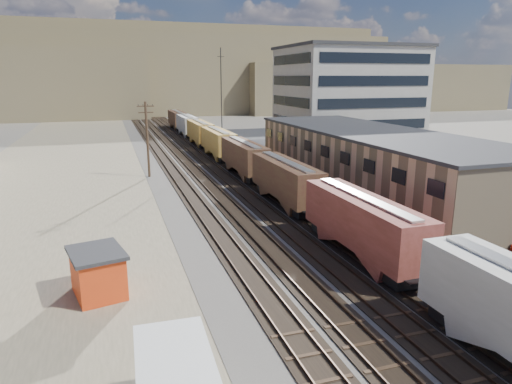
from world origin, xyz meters
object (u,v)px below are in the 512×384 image
object	(u,v)px
freight_train	(230,148)
maintenance_shed	(98,272)
parked_car_blue	(333,152)
utility_pole_north	(147,138)

from	to	relation	value
freight_train	maintenance_shed	world-z (taller)	freight_train
freight_train	parked_car_blue	distance (m)	19.29
maintenance_shed	parked_car_blue	xyz separation A→B (m)	(37.27, 41.51, -0.69)
freight_train	maintenance_shed	size ratio (longest dim) A/B	26.65
utility_pole_north	parked_car_blue	distance (m)	32.40
freight_train	parked_car_blue	world-z (taller)	freight_train
maintenance_shed	freight_train	bearing A→B (deg)	64.36
freight_train	utility_pole_north	bearing A→B (deg)	-161.01
freight_train	utility_pole_north	world-z (taller)	utility_pole_north
utility_pole_north	maintenance_shed	bearing A→B (deg)	-100.10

